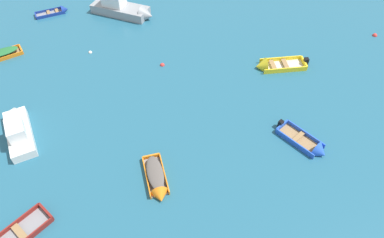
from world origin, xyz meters
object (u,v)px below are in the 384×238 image
(rowboat_blue_near_left, at_px, (311,146))
(rowboat_orange_cluster_inner, at_px, (157,182))
(rowboat_yellow_distant_center, at_px, (271,66))
(mooring_buoy_outer_edge, at_px, (90,53))
(mooring_buoy_between_boats_left, at_px, (162,65))
(motor_launch_grey_near_right, at_px, (124,8))
(mooring_buoy_between_boats_right, at_px, (375,36))
(motor_launch_white_far_left, at_px, (18,128))
(rowboat_deep_blue_far_back, at_px, (59,11))

(rowboat_blue_near_left, xyz_separation_m, rowboat_orange_cluster_inner, (-10.20, -4.19, 0.09))
(rowboat_yellow_distant_center, distance_m, mooring_buoy_outer_edge, 16.50)
(rowboat_orange_cluster_inner, distance_m, mooring_buoy_outer_edge, 15.80)
(rowboat_orange_cluster_inner, height_order, mooring_buoy_between_boats_left, rowboat_orange_cluster_inner)
(motor_launch_grey_near_right, height_order, rowboat_blue_near_left, motor_launch_grey_near_right)
(rowboat_orange_cluster_inner, distance_m, mooring_buoy_between_boats_right, 26.23)
(mooring_buoy_outer_edge, bearing_deg, rowboat_orange_cluster_inner, -56.31)
(rowboat_blue_near_left, relative_size, rowboat_orange_cluster_inner, 0.98)
(rowboat_blue_near_left, distance_m, mooring_buoy_between_boats_right, 16.78)
(motor_launch_white_far_left, relative_size, mooring_buoy_outer_edge, 15.81)
(rowboat_yellow_distant_center, height_order, motor_launch_white_far_left, motor_launch_white_far_left)
(motor_launch_grey_near_right, xyz_separation_m, mooring_buoy_outer_edge, (-1.56, -6.81, -0.74))
(rowboat_blue_near_left, bearing_deg, mooring_buoy_between_boats_right, 62.02)
(mooring_buoy_between_boats_left, bearing_deg, rowboat_yellow_distant_center, 4.58)
(motor_launch_grey_near_right, relative_size, mooring_buoy_outer_edge, 21.22)
(rowboat_orange_cluster_inner, xyz_separation_m, mooring_buoy_outer_edge, (-8.76, 13.15, -0.29))
(motor_launch_grey_near_right, distance_m, rowboat_orange_cluster_inner, 21.22)
(rowboat_deep_blue_far_back, relative_size, mooring_buoy_between_boats_right, 7.40)
(mooring_buoy_outer_edge, distance_m, mooring_buoy_between_boats_left, 7.04)
(motor_launch_white_far_left, relative_size, mooring_buoy_between_boats_right, 11.27)
(rowboat_orange_cluster_inner, bearing_deg, rowboat_yellow_distant_center, 58.97)
(rowboat_blue_near_left, height_order, rowboat_orange_cluster_inner, rowboat_blue_near_left)
(rowboat_blue_near_left, distance_m, rowboat_orange_cluster_inner, 11.03)
(rowboat_blue_near_left, bearing_deg, mooring_buoy_outer_edge, 154.73)
(rowboat_yellow_distant_center, height_order, rowboat_blue_near_left, rowboat_yellow_distant_center)
(mooring_buoy_between_boats_left, bearing_deg, rowboat_orange_cluster_inner, -81.50)
(rowboat_deep_blue_far_back, bearing_deg, rowboat_blue_near_left, -32.22)
(rowboat_deep_blue_far_back, relative_size, rowboat_orange_cluster_inner, 0.91)
(rowboat_deep_blue_far_back, relative_size, rowboat_yellow_distant_center, 0.72)
(motor_launch_white_far_left, bearing_deg, motor_launch_grey_near_right, 78.05)
(rowboat_deep_blue_far_back, height_order, rowboat_blue_near_left, rowboat_blue_near_left)
(rowboat_yellow_distant_center, relative_size, rowboat_orange_cluster_inner, 1.26)
(rowboat_yellow_distant_center, distance_m, mooring_buoy_between_boats_right, 12.03)
(motor_launch_grey_near_right, distance_m, motor_launch_white_far_left, 17.24)
(rowboat_orange_cluster_inner, xyz_separation_m, mooring_buoy_between_boats_left, (-1.81, 12.09, -0.29))
(motor_launch_grey_near_right, bearing_deg, rowboat_orange_cluster_inner, -70.14)
(motor_launch_white_far_left, distance_m, rowboat_blue_near_left, 21.01)
(motor_launch_grey_near_right, bearing_deg, rowboat_deep_blue_far_back, -177.06)
(rowboat_yellow_distant_center, relative_size, motor_launch_white_far_left, 0.91)
(mooring_buoy_between_boats_right, distance_m, mooring_buoy_between_boats_left, 21.05)
(mooring_buoy_outer_edge, xyz_separation_m, mooring_buoy_between_boats_left, (6.96, -1.05, 0.00))
(rowboat_yellow_distant_center, xyz_separation_m, rowboat_orange_cluster_inner, (-7.73, -12.86, 0.07))
(mooring_buoy_between_boats_right, xyz_separation_m, mooring_buoy_outer_edge, (-26.84, -5.87, 0.00))
(rowboat_yellow_distant_center, xyz_separation_m, motor_launch_grey_near_right, (-14.94, 7.10, 0.52))
(rowboat_deep_blue_far_back, relative_size, mooring_buoy_between_boats_left, 8.40)
(motor_launch_grey_near_right, height_order, rowboat_orange_cluster_inner, motor_launch_grey_near_right)
(motor_launch_white_far_left, xyz_separation_m, mooring_buoy_between_boats_left, (8.97, 9.01, -0.56))
(rowboat_deep_blue_far_back, relative_size, rowboat_blue_near_left, 0.93)
(rowboat_blue_near_left, xyz_separation_m, mooring_buoy_between_boats_left, (-12.00, 7.90, -0.20))
(motor_launch_grey_near_right, xyz_separation_m, motor_launch_white_far_left, (-3.57, -16.87, -0.18))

